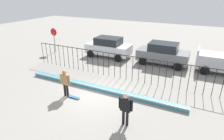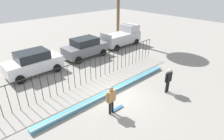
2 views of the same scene
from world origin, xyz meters
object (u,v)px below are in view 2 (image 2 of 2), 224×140
at_px(parked_car_white, 33,62).
at_px(pickup_truck, 122,36).
at_px(camera_operator, 168,78).
at_px(skateboarder, 111,98).
at_px(skateboard, 118,108).
at_px(parked_car_gray, 85,47).

bearing_deg(parked_car_white, pickup_truck, 0.85).
bearing_deg(parked_car_white, camera_operator, -59.51).
bearing_deg(skateboarder, pickup_truck, 49.87).
bearing_deg(skateboarder, parked_car_white, 106.58).
bearing_deg(skateboard, pickup_truck, 55.47).
bearing_deg(pickup_truck, camera_operator, -113.55).
bearing_deg(camera_operator, parked_car_gray, -44.57).
xyz_separation_m(parked_car_white, pickup_truck, (10.44, 0.31, 0.06)).
distance_m(skateboard, pickup_truck, 12.07).
bearing_deg(skateboarder, parked_car_gray, 72.07).
distance_m(camera_operator, pickup_truck, 10.44).
height_order(skateboard, parked_car_gray, parked_car_gray).
height_order(skateboarder, skateboard, skateboarder).
height_order(skateboarder, parked_car_white, parked_car_white).
height_order(parked_car_white, parked_car_gray, same).
distance_m(parked_car_white, parked_car_gray, 5.16).
bearing_deg(parked_car_gray, skateboarder, -112.93).
bearing_deg(parked_car_gray, pickup_truck, 4.49).
bearing_deg(parked_car_white, skateboard, -79.12).
relative_size(skateboarder, parked_car_white, 0.41).
distance_m(skateboarder, parked_car_gray, 9.06).
xyz_separation_m(skateboard, parked_car_gray, (3.52, 8.11, 0.91)).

